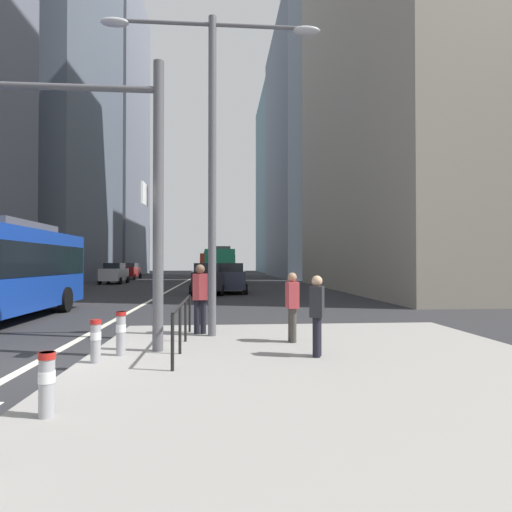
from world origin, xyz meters
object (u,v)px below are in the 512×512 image
Objects in this scene: car_receding_far at (206,278)px; traffic_signal_gantry at (45,155)px; city_bus_red_receding at (221,264)px; car_oncoming_far at (130,271)px; pedestrian_walking at (317,312)px; city_bus_red_distant at (212,264)px; bollard_right at (96,339)px; bollard_back at (121,331)px; bollard_left at (47,381)px; pedestrian_waiting at (292,304)px; pedestrian_far at (200,295)px; car_oncoming_mid at (114,273)px; street_lamp_post at (212,130)px; car_receding_near at (231,278)px.

traffic_signal_gantry reaches higher than car_receding_far.
car_receding_far is (-0.94, -14.24, -0.85)m from city_bus_red_receding.
pedestrian_walking is at bearing -74.28° from car_oncoming_far.
bollard_right is (-1.06, -51.15, -1.25)m from city_bus_red_distant.
bollard_back is (8.87, -44.66, -0.36)m from car_oncoming_far.
pedestrian_waiting is at bearing 51.18° from bollard_left.
city_bus_red_receding reaches higher than pedestrian_far.
bollard_right reaches higher than bollard_left.
car_oncoming_mid is 2.44× the size of pedestrian_far.
traffic_signal_gantry is at bearing -98.27° from car_receding_far.
car_oncoming_far is 44.02m from street_lamp_post.
pedestrian_walking is (12.69, -45.07, 0.02)m from car_oncoming_far.
street_lamp_post is (0.68, -16.51, 4.29)m from car_receding_far.
car_receding_near is 2.56× the size of pedestrian_waiting.
car_oncoming_mid is at bearing 179.15° from city_bus_red_receding.
traffic_signal_gantry is 5.41m from bollard_left.
car_receding_far is at bearing -93.79° from city_bus_red_receding.
pedestrian_far is (9.40, -30.57, 0.15)m from car_oncoming_mid.
car_oncoming_far is at bearing 101.24° from bollard_back.
car_oncoming_mid reaches higher than pedestrian_far.
city_bus_red_receding reaches higher than car_oncoming_mid.
traffic_signal_gantry reaches higher than car_receding_near.
bollard_back is (-0.75, -50.54, -1.21)m from city_bus_red_distant.
bollard_back is at bearing -90.85° from city_bus_red_distant.
car_receding_far is 2.55× the size of pedestrian_far.
traffic_signal_gantry is 3.80× the size of pedestrian_far.
pedestrian_walking is at bearing -86.60° from car_receding_near.
city_bus_red_receding is 2.67× the size of car_oncoming_mid.
car_oncoming_far is at bearing 100.35° from bollard_left.
pedestrian_waiting is at bearing -86.71° from city_bus_red_distant.
city_bus_red_receding is 13.54m from car_receding_near.
pedestrian_waiting is (2.53, -17.51, 0.03)m from car_receding_far.
traffic_signal_gantry is (-3.61, -32.55, 2.30)m from city_bus_red_receding.
car_oncoming_mid is 0.95× the size of car_receding_far.
car_receding_near is at bearing 82.26° from bollard_back.
city_bus_red_receding is 0.99× the size of city_bus_red_distant.
city_bus_red_receding is at bearing 89.51° from street_lamp_post.
city_bus_red_distant is 48.08m from pedestrian_far.
pedestrian_waiting is 1.01× the size of pedestrian_walking.
pedestrian_far reaches higher than bollard_right.
bollard_left is at bearing -77.81° from car_oncoming_mid.
city_bus_red_distant is 11.31m from car_oncoming_far.
bollard_right is at bearing -119.43° from pedestrian_far.
pedestrian_waiting is (12.46, -43.51, 0.03)m from car_oncoming_far.
car_oncoming_mid is 33.93m from pedestrian_waiting.
car_receding_near is at bearing 87.01° from street_lamp_post.
traffic_signal_gantry reaches higher than car_oncoming_mid.
street_lamp_post is 5.10× the size of pedestrian_walking.
city_bus_red_distant is at bearing 87.32° from traffic_signal_gantry.
bollard_back is at bearing -12.38° from traffic_signal_gantry.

